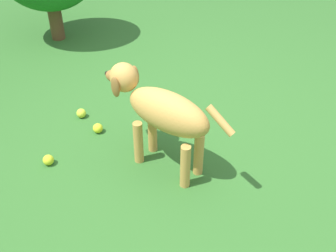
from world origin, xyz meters
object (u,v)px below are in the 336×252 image
at_px(tennis_ball_1, 151,103).
at_px(tennis_ball_0, 48,160).
at_px(dog, 161,110).
at_px(tennis_ball_3, 81,113).
at_px(tennis_ball_2, 98,128).

bearing_deg(tennis_ball_1, tennis_ball_0, -130.22).
distance_m(dog, tennis_ball_1, 0.71).
bearing_deg(tennis_ball_3, tennis_ball_1, 18.66).
xyz_separation_m(dog, tennis_ball_1, (-0.13, 0.60, -0.36)).
xyz_separation_m(dog, tennis_ball_3, (-0.60, 0.44, -0.36)).
xyz_separation_m(tennis_ball_1, tennis_ball_2, (-0.32, -0.32, 0.00)).
relative_size(dog, tennis_ball_1, 11.44).
bearing_deg(dog, tennis_ball_3, -2.52).
distance_m(dog, tennis_ball_0, 0.77).
bearing_deg(tennis_ball_0, tennis_ball_1, 49.78).
xyz_separation_m(tennis_ball_0, tennis_ball_1, (0.56, 0.66, 0.00)).
distance_m(tennis_ball_0, tennis_ball_2, 0.41).
height_order(tennis_ball_0, tennis_ball_1, same).
bearing_deg(dog, tennis_ball_1, -44.34).
bearing_deg(dog, tennis_ball_2, 2.07).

